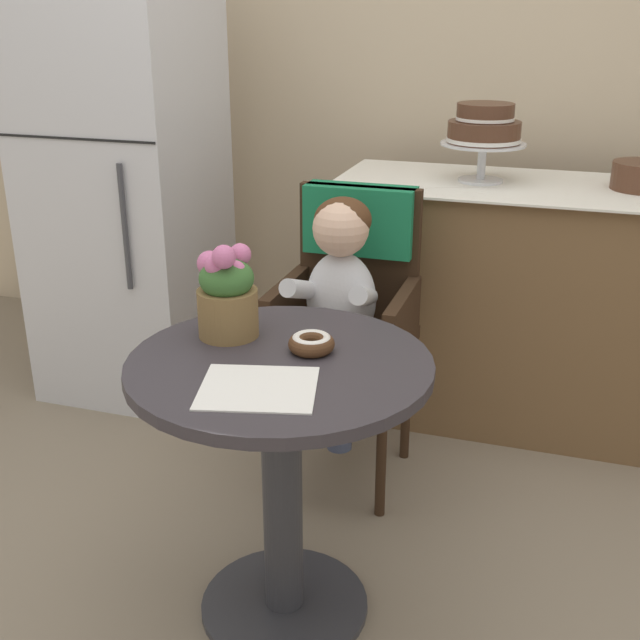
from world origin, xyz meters
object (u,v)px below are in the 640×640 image
at_px(seated_child, 338,292).
at_px(flower_vase, 227,292).
at_px(cafe_table, 281,440).
at_px(donut_front, 311,343).
at_px(tiered_cake_stand, 484,130).
at_px(wicker_chair, 351,288).
at_px(refrigerator, 126,183).

xyz_separation_m(seated_child, flower_vase, (-0.13, -0.50, 0.16)).
distance_m(cafe_table, donut_front, 0.25).
distance_m(seated_child, flower_vase, 0.54).
bearing_deg(cafe_table, tiered_cake_stand, 77.73).
distance_m(wicker_chair, refrigerator, 1.09).
relative_size(tiered_cake_stand, refrigerator, 0.18).
xyz_separation_m(seated_child, refrigerator, (-1.01, 0.50, 0.17)).
bearing_deg(cafe_table, refrigerator, 133.67).
xyz_separation_m(wicker_chair, refrigerator, (-1.01, 0.34, 0.21)).
height_order(wicker_chair, tiered_cake_stand, tiered_cake_stand).
bearing_deg(wicker_chair, seated_child, -83.69).
xyz_separation_m(cafe_table, flower_vase, (-0.18, 0.10, 0.32)).
bearing_deg(tiered_cake_stand, flower_vase, -110.94).
distance_m(donut_front, refrigerator, 1.51).
xyz_separation_m(flower_vase, refrigerator, (-0.87, 1.00, 0.02)).
distance_m(wicker_chair, donut_front, 0.70).
height_order(seated_child, donut_front, seated_child).
bearing_deg(wicker_chair, flower_vase, -95.27).
height_order(flower_vase, tiered_cake_stand, tiered_cake_stand).
height_order(cafe_table, flower_vase, flower_vase).
bearing_deg(donut_front, flower_vase, 171.75).
distance_m(cafe_table, seated_child, 0.63).
xyz_separation_m(donut_front, refrigerator, (-1.10, 1.03, 0.11)).
bearing_deg(seated_child, tiered_cake_stand, 65.07).
xyz_separation_m(donut_front, tiered_cake_stand, (0.23, 1.23, 0.34)).
relative_size(donut_front, tiered_cake_stand, 0.37).
distance_m(wicker_chair, seated_child, 0.16).
bearing_deg(refrigerator, seated_child, -26.19).
distance_m(flower_vase, refrigerator, 1.33).
bearing_deg(seated_child, donut_front, -79.86).
relative_size(donut_front, flower_vase, 0.45).
bearing_deg(tiered_cake_stand, refrigerator, -171.46).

